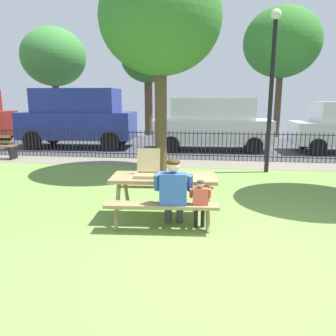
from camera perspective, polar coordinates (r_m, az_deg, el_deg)
ground at (r=6.07m, az=9.09°, el=-8.42°), size 28.00×11.13×0.02m
cobblestone_walkway at (r=10.77m, az=8.58°, el=0.66°), size 28.00×1.40×0.01m
street_asphalt at (r=14.71m, az=8.40°, el=3.70°), size 28.00×6.60×0.01m
picnic_table_foreground at (r=5.75m, az=-0.71°, el=-3.07°), size 1.91×1.62×0.79m
pizza_box_open at (r=5.72m, az=-3.54°, el=-0.51°), size 0.43×0.49×0.45m
adult_at_table at (r=5.25m, az=0.94°, el=-3.90°), size 0.62×0.61×1.19m
child_at_table at (r=5.26m, az=5.55°, el=-5.49°), size 0.35×0.34×0.86m
iron_fence_streetside at (r=11.37m, az=8.62°, el=3.85°), size 21.76×0.03×0.98m
lamp_post_walkway at (r=9.72m, az=17.47°, el=14.71°), size 0.28×0.28×4.36m
tree_by_fence at (r=9.66m, az=-1.32°, el=24.14°), size 3.28×3.28×5.63m
parked_car_left at (r=14.64m, az=-15.22°, el=8.53°), size 4.79×2.26×2.46m
parked_car_center at (r=13.51m, az=7.62°, el=7.70°), size 4.66×2.08×2.08m
far_tree_left at (r=20.69m, az=-19.08°, el=17.55°), size 3.58×3.58×5.95m
far_tree_midleft at (r=18.94m, az=-3.45°, el=18.21°), size 2.94×2.94×5.53m
far_tree_center at (r=18.98m, az=19.00°, el=19.70°), size 3.91×3.91×6.61m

